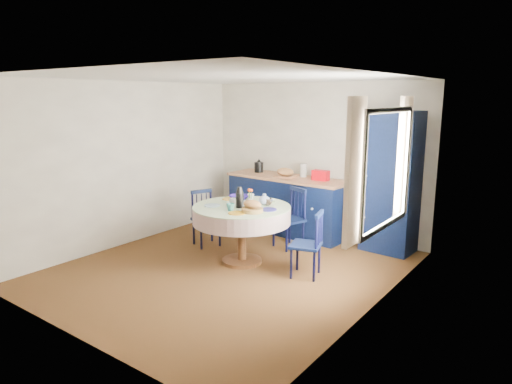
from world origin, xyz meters
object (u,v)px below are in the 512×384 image
(dining_table, at_px, (242,215))
(mug_c, at_px, (268,202))
(kitchen_counter, at_px, (287,204))
(chair_right, at_px, (309,244))
(mug_d, at_px, (251,197))
(mug_a, at_px, (233,201))
(mug_b, at_px, (230,207))
(chair_far, at_px, (291,218))
(cobalt_bowl, at_px, (239,197))
(chair_left, at_px, (205,218))
(pantry_cabinet, at_px, (392,182))

(dining_table, xyz_separation_m, mug_c, (0.25, 0.26, 0.17))
(kitchen_counter, height_order, mug_c, kitchen_counter)
(chair_right, bearing_deg, mug_d, -119.90)
(mug_a, height_order, mug_b, mug_b)
(kitchen_counter, height_order, chair_right, kitchen_counter)
(kitchen_counter, distance_m, chair_right, 1.97)
(chair_right, bearing_deg, mug_c, -117.77)
(chair_far, height_order, cobalt_bowl, chair_far)
(cobalt_bowl, bearing_deg, chair_far, 56.60)
(dining_table, xyz_separation_m, mug_b, (0.04, -0.29, 0.18))
(dining_table, bearing_deg, chair_left, 162.96)
(chair_right, distance_m, mug_d, 1.22)
(chair_right, distance_m, mug_b, 1.11)
(kitchen_counter, distance_m, pantry_cabinet, 1.82)
(kitchen_counter, bearing_deg, chair_far, -51.27)
(pantry_cabinet, height_order, mug_a, pantry_cabinet)
(dining_table, distance_m, chair_left, 1.03)
(pantry_cabinet, xyz_separation_m, mug_c, (-1.19, -1.46, -0.18))
(mug_c, bearing_deg, pantry_cabinet, 50.78)
(chair_left, xyz_separation_m, mug_c, (1.20, -0.03, 0.42))
(kitchen_counter, distance_m, mug_d, 1.30)
(pantry_cabinet, bearing_deg, mug_b, -121.89)
(chair_right, xyz_separation_m, mug_d, (-1.11, 0.26, 0.42))
(kitchen_counter, xyz_separation_m, chair_right, (1.28, -1.50, -0.05))
(pantry_cabinet, bearing_deg, chair_left, -146.35)
(chair_left, height_order, mug_b, mug_b)
(mug_c, relative_size, cobalt_bowl, 0.43)
(mug_c, bearing_deg, chair_left, 178.48)
(chair_left, bearing_deg, mug_d, -60.68)
(kitchen_counter, bearing_deg, mug_d, -79.97)
(mug_b, bearing_deg, kitchen_counter, 99.97)
(chair_left, distance_m, mug_c, 1.28)
(dining_table, height_order, mug_d, dining_table)
(mug_d, xyz_separation_m, cobalt_bowl, (-0.15, -0.08, -0.01))
(mug_b, bearing_deg, mug_c, 69.47)
(chair_right, xyz_separation_m, mug_a, (-1.14, -0.11, 0.42))
(mug_c, bearing_deg, kitchen_counter, 111.84)
(chair_right, bearing_deg, dining_table, -99.85)
(chair_far, height_order, chair_right, chair_far)
(chair_far, distance_m, mug_d, 0.78)
(mug_a, relative_size, mug_b, 1.02)
(mug_b, distance_m, mug_d, 0.69)
(mug_a, bearing_deg, chair_far, 70.91)
(chair_left, bearing_deg, cobalt_bowl, -66.27)
(chair_left, relative_size, mug_a, 7.78)
(mug_a, bearing_deg, mug_b, -56.33)
(cobalt_bowl, bearing_deg, dining_table, -46.43)
(mug_d, bearing_deg, chair_right, -12.99)
(pantry_cabinet, distance_m, chair_far, 1.57)
(mug_d, relative_size, cobalt_bowl, 0.35)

